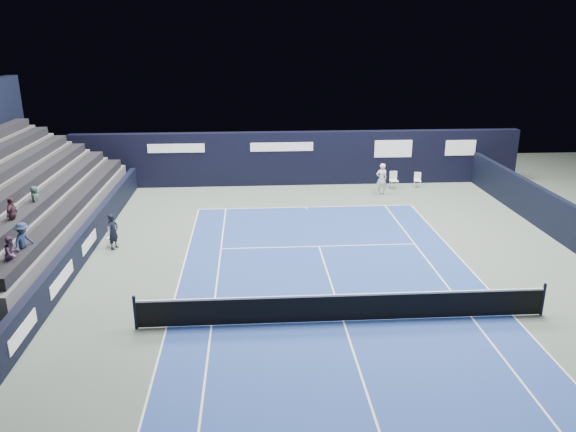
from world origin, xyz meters
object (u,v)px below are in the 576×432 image
(folding_chair_back_a, at_px, (393,177))
(tennis_net, at_px, (344,307))
(tennis_player, at_px, (381,179))
(folding_chair_back_b, at_px, (418,179))
(line_judge_chair, at_px, (112,236))

(folding_chair_back_a, distance_m, tennis_net, 16.16)
(folding_chair_back_a, distance_m, tennis_player, 1.59)
(folding_chair_back_b, bearing_deg, tennis_player, -141.07)
(tennis_net, height_order, tennis_player, tennis_player)
(folding_chair_back_a, height_order, tennis_net, tennis_net)
(folding_chair_back_a, bearing_deg, tennis_player, -131.82)
(line_judge_chair, bearing_deg, tennis_player, 40.59)
(line_judge_chair, distance_m, tennis_player, 14.82)
(folding_chair_back_a, height_order, line_judge_chair, folding_chair_back_a)
(line_judge_chair, height_order, tennis_player, tennis_player)
(folding_chair_back_a, relative_size, folding_chair_back_b, 1.13)
(tennis_net, bearing_deg, folding_chair_back_b, 66.05)
(folding_chair_back_a, xyz_separation_m, tennis_player, (-0.99, -1.23, 0.22))
(tennis_player, bearing_deg, folding_chair_back_b, 28.13)
(folding_chair_back_b, xyz_separation_m, tennis_net, (-6.80, -15.31, 0.01))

